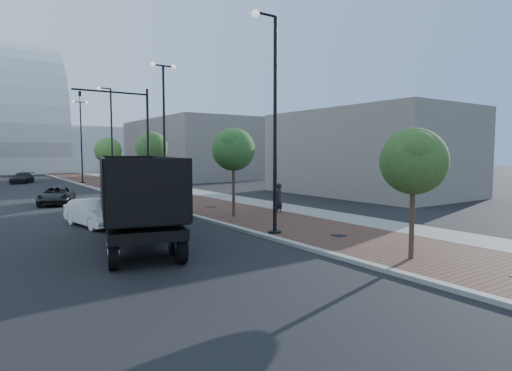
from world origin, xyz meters
TOP-DOWN VIEW (x-y plane):
  - sidewalk at (3.50, 40.00)m, footprint 7.00×140.00m
  - concrete_strip at (6.20, 40.00)m, footprint 2.40×140.00m
  - curb at (0.00, 40.00)m, footprint 0.30×140.00m
  - dump_truck at (-3.83, 15.58)m, footprint 5.54×13.53m
  - white_sedan at (-5.20, 16.75)m, footprint 2.10×4.17m
  - dark_car_mid at (-5.16, 27.11)m, footprint 3.25×4.77m
  - dark_car_far at (-4.93, 50.76)m, footprint 3.18×4.58m
  - pedestrian at (4.42, 14.74)m, footprint 0.75×0.60m
  - streetlight_1 at (0.49, 10.00)m, footprint 1.44×0.56m
  - streetlight_2 at (0.60, 22.00)m, footprint 1.72×0.56m
  - streetlight_3 at (0.49, 34.00)m, footprint 1.44×0.56m
  - streetlight_4 at (0.60, 46.00)m, footprint 1.72×0.56m
  - traffic_mast at (-0.30, 25.00)m, footprint 5.09×0.20m
  - tree_0 at (1.65, 4.02)m, footprint 2.21×2.13m
  - tree_1 at (1.65, 15.02)m, footprint 2.35×2.30m
  - tree_2 at (1.65, 27.02)m, footprint 2.49×2.46m
  - tree_3 at (1.65, 39.02)m, footprint 2.64×2.64m
  - convention_center at (-2.00, 85.00)m, footprint 50.00×30.00m
  - commercial_block_ne at (16.00, 50.00)m, footprint 12.00×22.00m
  - commercial_block_e at (18.00, 20.00)m, footprint 10.00×16.00m
  - utility_cover_1 at (2.40, 8.00)m, footprint 0.50×0.50m
  - utility_cover_2 at (2.40, 19.00)m, footprint 0.50×0.50m

SIDE VIEW (x-z plane):
  - sidewalk at x=3.50m, z-range 0.00..0.12m
  - concrete_strip at x=6.20m, z-range 0.00..0.13m
  - curb at x=0.00m, z-range 0.00..0.14m
  - utility_cover_1 at x=2.40m, z-range 0.12..0.14m
  - utility_cover_2 at x=2.40m, z-range 0.12..0.14m
  - dark_car_mid at x=-5.16m, z-range 0.00..1.21m
  - dark_car_far at x=-4.93m, z-range 0.00..1.23m
  - white_sedan at x=-5.20m, z-range 0.00..1.31m
  - pedestrian at x=4.42m, z-range 0.00..1.79m
  - dump_truck at x=-3.83m, z-range -0.26..3.11m
  - tree_0 at x=1.65m, z-range 1.09..5.43m
  - commercial_block_e at x=18.00m, z-range 0.00..7.00m
  - tree_1 at x=1.65m, z-range 1.27..6.13m
  - tree_3 at x=1.65m, z-range 1.19..6.23m
  - tree_2 at x=1.65m, z-range 1.33..6.47m
  - commercial_block_ne at x=16.00m, z-range 0.00..8.00m
  - streetlight_1 at x=0.49m, z-range -0.26..8.95m
  - streetlight_3 at x=0.49m, z-range -0.26..8.95m
  - streetlight_2 at x=0.60m, z-range 0.18..9.46m
  - streetlight_4 at x=0.60m, z-range 0.18..9.46m
  - traffic_mast at x=-0.30m, z-range 0.98..8.98m
  - convention_center at x=-2.00m, z-range -19.00..31.00m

